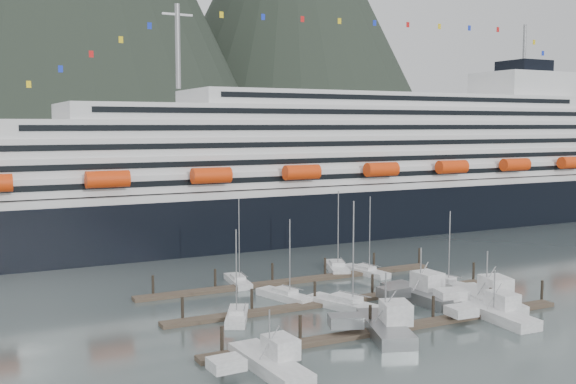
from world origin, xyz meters
name	(u,v)px	position (x,y,z in m)	size (l,w,h in m)	color
ground	(383,304)	(0.00, 0.00, 0.00)	(1600.00, 1600.00, 0.00)	#4C5A59
cruise_ship	(354,176)	(30.03, 54.94, 12.04)	(210.00, 30.40, 50.30)	black
dock_near	(398,327)	(-4.93, -9.95, 0.31)	(48.18, 2.28, 3.20)	#3E3328
dock_mid	(339,301)	(-4.93, 3.05, 0.31)	(48.18, 2.28, 3.20)	#3E3328
dock_far	(294,280)	(-4.93, 16.05, 0.31)	(48.18, 2.28, 3.20)	#3E3328
sailboat_a	(237,316)	(-19.86, 1.97, 0.40)	(5.76, 8.37, 11.52)	#B4B4B4
sailboat_b	(346,306)	(-5.71, 0.11, 0.44)	(6.70, 11.66, 14.50)	#B4B4B4
sailboat_c	(285,297)	(-10.50, 7.82, 0.40)	(5.02, 9.54, 11.41)	#B4B4B4
sailboat_e	(238,281)	(-12.82, 18.79, 0.40)	(3.33, 8.75, 13.12)	#B4B4B4
sailboat_f	(337,268)	(4.84, 19.99, 0.43)	(5.94, 9.84, 13.51)	#B4B4B4
sailboat_g	(365,272)	(7.60, 15.93, 0.40)	(3.71, 9.61, 12.76)	#B4B4B4
sailboat_h	(443,284)	(12.99, 3.72, 0.41)	(4.93, 9.62, 11.63)	#B4B4B4
trawler_a	(268,362)	(-23.64, -15.01, 0.85)	(8.69, 12.04, 6.51)	#B4B4B4
trawler_b	(384,326)	(-7.37, -10.74, 0.97)	(10.30, 12.55, 7.79)	gray
trawler_c	(493,312)	(8.03, -11.44, 0.85)	(9.13, 12.94, 6.50)	#B4B4B4
trawler_d	(485,298)	(11.37, -6.56, 0.97)	(10.39, 13.73, 7.89)	#B4B4B4
trawler_e	(419,294)	(5.23, -0.82, 0.98)	(9.41, 12.35, 7.90)	gray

